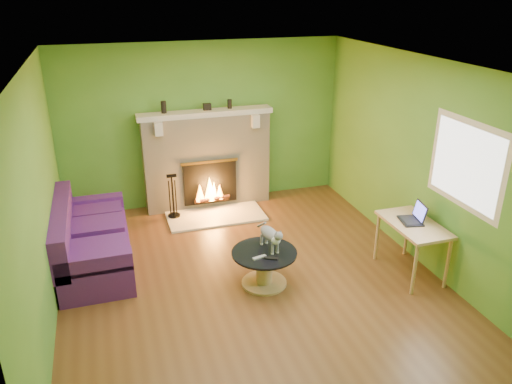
# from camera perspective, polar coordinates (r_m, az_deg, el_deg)

# --- Properties ---
(floor) EXTENTS (5.00, 5.00, 0.00)m
(floor) POSITION_cam_1_polar(r_m,az_deg,el_deg) (6.34, -0.85, -9.57)
(floor) COLOR brown
(floor) RESTS_ON ground
(ceiling) EXTENTS (5.00, 5.00, 0.00)m
(ceiling) POSITION_cam_1_polar(r_m,az_deg,el_deg) (5.41, -1.02, 14.37)
(ceiling) COLOR white
(ceiling) RESTS_ON wall_back
(wall_back) EXTENTS (5.00, 0.00, 5.00)m
(wall_back) POSITION_cam_1_polar(r_m,az_deg,el_deg) (8.06, -6.05, 7.63)
(wall_back) COLOR #48812A
(wall_back) RESTS_ON floor
(wall_front) EXTENTS (5.00, 0.00, 5.00)m
(wall_front) POSITION_cam_1_polar(r_m,az_deg,el_deg) (3.69, 10.47, -12.22)
(wall_front) COLOR #48812A
(wall_front) RESTS_ON floor
(wall_left) EXTENTS (0.00, 5.00, 5.00)m
(wall_left) POSITION_cam_1_polar(r_m,az_deg,el_deg) (5.59, -23.61, -1.20)
(wall_left) COLOR #48812A
(wall_left) RESTS_ON floor
(wall_right) EXTENTS (0.00, 5.00, 5.00)m
(wall_right) POSITION_cam_1_polar(r_m,az_deg,el_deg) (6.70, 17.88, 3.47)
(wall_right) COLOR #48812A
(wall_right) RESTS_ON floor
(window_frame) EXTENTS (0.00, 1.20, 1.20)m
(window_frame) POSITION_cam_1_polar(r_m,az_deg,el_deg) (5.95, 22.91, 2.91)
(window_frame) COLOR silver
(window_frame) RESTS_ON wall_right
(window_pane) EXTENTS (0.00, 1.06, 1.06)m
(window_pane) POSITION_cam_1_polar(r_m,az_deg,el_deg) (5.95, 22.85, 2.90)
(window_pane) COLOR white
(window_pane) RESTS_ON wall_right
(fireplace) EXTENTS (2.10, 0.46, 1.58)m
(fireplace) POSITION_cam_1_polar(r_m,az_deg,el_deg) (8.04, -5.62, 3.67)
(fireplace) COLOR #BEB79E
(fireplace) RESTS_ON floor
(hearth) EXTENTS (1.50, 0.75, 0.03)m
(hearth) POSITION_cam_1_polar(r_m,az_deg,el_deg) (7.86, -4.62, -2.72)
(hearth) COLOR beige
(hearth) RESTS_ON floor
(mantel) EXTENTS (2.10, 0.28, 0.08)m
(mantel) POSITION_cam_1_polar(r_m,az_deg,el_deg) (7.80, -5.81, 8.96)
(mantel) COLOR beige
(mantel) RESTS_ON fireplace
(sofa) EXTENTS (0.88, 1.88, 0.85)m
(sofa) POSITION_cam_1_polar(r_m,az_deg,el_deg) (6.78, -18.46, -5.38)
(sofa) COLOR #511B68
(sofa) RESTS_ON floor
(coffee_table) EXTENTS (0.78, 0.78, 0.44)m
(coffee_table) POSITION_cam_1_polar(r_m,az_deg,el_deg) (6.06, 0.94, -8.40)
(coffee_table) COLOR tan
(coffee_table) RESTS_ON floor
(desk) EXTENTS (0.55, 0.94, 0.70)m
(desk) POSITION_cam_1_polar(r_m,az_deg,el_deg) (6.40, 17.53, -4.09)
(desk) COLOR tan
(desk) RESTS_ON floor
(cat) EXTENTS (0.29, 0.56, 0.33)m
(cat) POSITION_cam_1_polar(r_m,az_deg,el_deg) (5.95, 1.55, -5.11)
(cat) COLOR slate
(cat) RESTS_ON coffee_table
(remote_silver) EXTENTS (0.18, 0.08, 0.02)m
(remote_silver) POSITION_cam_1_polar(r_m,az_deg,el_deg) (5.83, 0.39, -7.48)
(remote_silver) COLOR gray
(remote_silver) RESTS_ON coffee_table
(remote_black) EXTENTS (0.16, 0.11, 0.02)m
(remote_black) POSITION_cam_1_polar(r_m,az_deg,el_deg) (5.82, 1.70, -7.59)
(remote_black) COLOR black
(remote_black) RESTS_ON coffee_table
(laptop) EXTENTS (0.33, 0.36, 0.23)m
(laptop) POSITION_cam_1_polar(r_m,az_deg,el_deg) (6.34, 17.35, -2.31)
(laptop) COLOR black
(laptop) RESTS_ON desk
(fire_tools) EXTENTS (0.19, 0.19, 0.70)m
(fire_tools) POSITION_cam_1_polar(r_m,az_deg,el_deg) (7.75, -9.49, -0.40)
(fire_tools) COLOR black
(fire_tools) RESTS_ON hearth
(mantel_vase_left) EXTENTS (0.08, 0.08, 0.18)m
(mantel_vase_left) POSITION_cam_1_polar(r_m,az_deg,el_deg) (7.71, -10.51, 9.51)
(mantel_vase_left) COLOR black
(mantel_vase_left) RESTS_ON mantel
(mantel_vase_right) EXTENTS (0.07, 0.07, 0.14)m
(mantel_vase_right) POSITION_cam_1_polar(r_m,az_deg,el_deg) (7.89, -3.04, 10.02)
(mantel_vase_right) COLOR black
(mantel_vase_right) RESTS_ON mantel
(mantel_box) EXTENTS (0.12, 0.08, 0.10)m
(mantel_box) POSITION_cam_1_polar(r_m,az_deg,el_deg) (7.82, -5.61, 9.67)
(mantel_box) COLOR black
(mantel_box) RESTS_ON mantel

